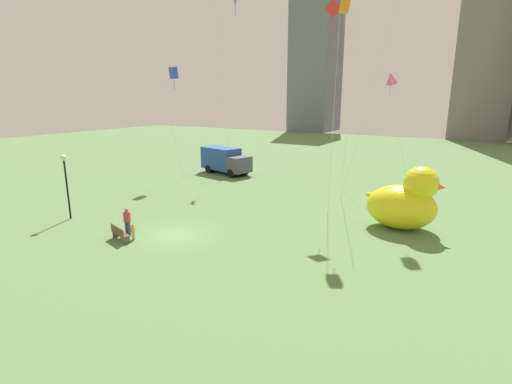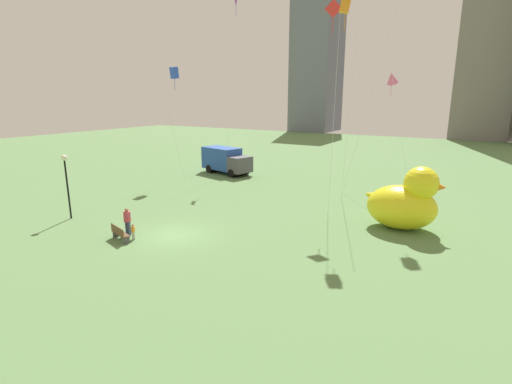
{
  "view_description": "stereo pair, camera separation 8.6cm",
  "coord_description": "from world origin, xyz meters",
  "px_view_note": "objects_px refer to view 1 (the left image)",
  "views": [
    {
      "loc": [
        15.88,
        -16.82,
        8.33
      ],
      "look_at": [
        4.02,
        3.14,
        2.6
      ],
      "focal_mm": 27.11,
      "sensor_mm": 36.0,
      "label": 1
    },
    {
      "loc": [
        15.95,
        -16.78,
        8.33
      ],
      "look_at": [
        4.02,
        3.14,
        2.6
      ],
      "focal_mm": 27.11,
      "sensor_mm": 36.0,
      "label": 2
    }
  ],
  "objects_px": {
    "park_bench": "(119,233)",
    "kite_pink": "(391,78)",
    "kite_red": "(335,20)",
    "kite_orange": "(345,5)",
    "giant_inflatable_duck": "(404,202)",
    "lamppost": "(65,173)",
    "person_adult": "(127,220)",
    "box_truck": "(225,161)",
    "kite_purple": "(234,11)",
    "person_child": "(133,231)",
    "kite_blue": "(174,73)"
  },
  "relations": [
    {
      "from": "park_bench",
      "to": "box_truck",
      "type": "distance_m",
      "value": 21.28
    },
    {
      "from": "park_bench",
      "to": "person_adult",
      "type": "bearing_deg",
      "value": 110.04
    },
    {
      "from": "kite_orange",
      "to": "kite_purple",
      "type": "bearing_deg",
      "value": 147.01
    },
    {
      "from": "person_adult",
      "to": "box_truck",
      "type": "relative_size",
      "value": 0.27
    },
    {
      "from": "person_child",
      "to": "park_bench",
      "type": "bearing_deg",
      "value": -137.04
    },
    {
      "from": "person_child",
      "to": "kite_red",
      "type": "bearing_deg",
      "value": 64.28
    },
    {
      "from": "lamppost",
      "to": "kite_purple",
      "type": "height_order",
      "value": "kite_purple"
    },
    {
      "from": "box_truck",
      "to": "kite_red",
      "type": "distance_m",
      "value": 19.44
    },
    {
      "from": "person_adult",
      "to": "kite_purple",
      "type": "distance_m",
      "value": 27.72
    },
    {
      "from": "kite_blue",
      "to": "kite_pink",
      "type": "relative_size",
      "value": 1.03
    },
    {
      "from": "kite_red",
      "to": "kite_orange",
      "type": "distance_m",
      "value": 2.89
    },
    {
      "from": "kite_pink",
      "to": "person_adult",
      "type": "bearing_deg",
      "value": -109.51
    },
    {
      "from": "park_bench",
      "to": "kite_purple",
      "type": "height_order",
      "value": "kite_purple"
    },
    {
      "from": "kite_red",
      "to": "kite_pink",
      "type": "bearing_deg",
      "value": 82.7
    },
    {
      "from": "park_bench",
      "to": "kite_pink",
      "type": "relative_size",
      "value": 0.16
    },
    {
      "from": "giant_inflatable_duck",
      "to": "kite_orange",
      "type": "bearing_deg",
      "value": 164.32
    },
    {
      "from": "park_bench",
      "to": "kite_red",
      "type": "xyz_separation_m",
      "value": [
        7.42,
        14.74,
        13.31
      ]
    },
    {
      "from": "kite_blue",
      "to": "kite_red",
      "type": "xyz_separation_m",
      "value": [
        16.85,
        -0.99,
        3.2
      ]
    },
    {
      "from": "park_bench",
      "to": "box_truck",
      "type": "bearing_deg",
      "value": 108.01
    },
    {
      "from": "kite_red",
      "to": "park_bench",
      "type": "bearing_deg",
      "value": -116.72
    },
    {
      "from": "giant_inflatable_duck",
      "to": "box_truck",
      "type": "relative_size",
      "value": 0.78
    },
    {
      "from": "box_truck",
      "to": "kite_blue",
      "type": "xyz_separation_m",
      "value": [
        -2.86,
        -4.48,
        9.14
      ]
    },
    {
      "from": "kite_orange",
      "to": "box_truck",
      "type": "bearing_deg",
      "value": 153.09
    },
    {
      "from": "kite_orange",
      "to": "giant_inflatable_duck",
      "type": "bearing_deg",
      "value": -15.68
    },
    {
      "from": "giant_inflatable_duck",
      "to": "kite_red",
      "type": "distance_m",
      "value": 14.24
    },
    {
      "from": "giant_inflatable_duck",
      "to": "park_bench",
      "type": "bearing_deg",
      "value": -142.16
    },
    {
      "from": "box_truck",
      "to": "kite_purple",
      "type": "distance_m",
      "value": 15.91
    },
    {
      "from": "lamppost",
      "to": "kite_red",
      "type": "relative_size",
      "value": 0.3
    },
    {
      "from": "lamppost",
      "to": "kite_orange",
      "type": "distance_m",
      "value": 21.94
    },
    {
      "from": "person_adult",
      "to": "person_child",
      "type": "bearing_deg",
      "value": -23.9
    },
    {
      "from": "kite_purple",
      "to": "kite_orange",
      "type": "height_order",
      "value": "kite_purple"
    },
    {
      "from": "kite_pink",
      "to": "kite_blue",
      "type": "bearing_deg",
      "value": -147.62
    },
    {
      "from": "box_truck",
      "to": "kite_orange",
      "type": "xyz_separation_m",
      "value": [
        15.53,
        -7.88,
        12.74
      ]
    },
    {
      "from": "person_child",
      "to": "giant_inflatable_duck",
      "type": "height_order",
      "value": "giant_inflatable_duck"
    },
    {
      "from": "person_child",
      "to": "giant_inflatable_duck",
      "type": "bearing_deg",
      "value": 37.61
    },
    {
      "from": "giant_inflatable_duck",
      "to": "kite_purple",
      "type": "xyz_separation_m",
      "value": [
        -20.74,
        11.59,
        15.42
      ]
    },
    {
      "from": "person_adult",
      "to": "giant_inflatable_duck",
      "type": "xyz_separation_m",
      "value": [
        14.39,
        9.96,
        0.81
      ]
    },
    {
      "from": "park_bench",
      "to": "kite_orange",
      "type": "distance_m",
      "value": 20.5
    },
    {
      "from": "person_adult",
      "to": "kite_blue",
      "type": "bearing_deg",
      "value": 121.57
    },
    {
      "from": "giant_inflatable_duck",
      "to": "kite_purple",
      "type": "height_order",
      "value": "kite_purple"
    },
    {
      "from": "giant_inflatable_duck",
      "to": "kite_red",
      "type": "xyz_separation_m",
      "value": [
        -6.62,
        3.83,
        12.01
      ]
    },
    {
      "from": "person_adult",
      "to": "kite_orange",
      "type": "xyz_separation_m",
      "value": [
        9.31,
        11.39,
        13.23
      ]
    },
    {
      "from": "kite_blue",
      "to": "kite_red",
      "type": "distance_m",
      "value": 17.18
    },
    {
      "from": "kite_purple",
      "to": "kite_pink",
      "type": "distance_m",
      "value": 17.94
    },
    {
      "from": "lamppost",
      "to": "kite_pink",
      "type": "relative_size",
      "value": 0.41
    },
    {
      "from": "kite_blue",
      "to": "person_adult",
      "type": "bearing_deg",
      "value": -58.43
    },
    {
      "from": "park_bench",
      "to": "person_child",
      "type": "relative_size",
      "value": 1.83
    },
    {
      "from": "giant_inflatable_duck",
      "to": "lamppost",
      "type": "bearing_deg",
      "value": -154.59
    },
    {
      "from": "kite_pink",
      "to": "kite_red",
      "type": "bearing_deg",
      "value": -97.3
    },
    {
      "from": "giant_inflatable_duck",
      "to": "kite_blue",
      "type": "xyz_separation_m",
      "value": [
        -23.47,
        4.83,
        8.81
      ]
    }
  ]
}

